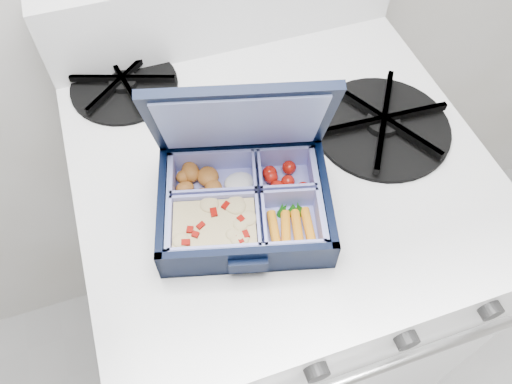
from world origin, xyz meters
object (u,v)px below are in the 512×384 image
object	(u,v)px
stove	(270,279)
burner_grate	(383,122)
fork	(264,144)
bento_box	(244,205)

from	to	relation	value
stove	burner_grate	bearing A→B (deg)	-1.98
stove	fork	bearing A→B (deg)	125.84
stove	fork	size ratio (longest dim) A/B	4.35
bento_box	burner_grate	bearing A→B (deg)	33.19
fork	burner_grate	bearing A→B (deg)	51.44
stove	bento_box	size ratio (longest dim) A/B	4.04
bento_box	fork	distance (m)	0.12
burner_grate	fork	bearing A→B (deg)	172.08
burner_grate	fork	world-z (taller)	burner_grate
bento_box	stove	bearing A→B (deg)	62.83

